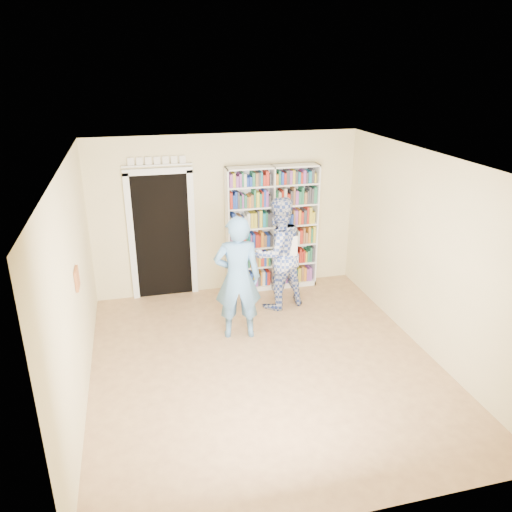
# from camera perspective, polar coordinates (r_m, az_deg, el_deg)

# --- Properties ---
(floor) EXTENTS (5.00, 5.00, 0.00)m
(floor) POSITION_cam_1_polar(r_m,az_deg,el_deg) (6.81, 1.01, -12.20)
(floor) COLOR #916746
(floor) RESTS_ON ground
(ceiling) EXTENTS (5.00, 5.00, 0.00)m
(ceiling) POSITION_cam_1_polar(r_m,az_deg,el_deg) (5.78, 1.18, 10.73)
(ceiling) COLOR white
(ceiling) RESTS_ON wall_back
(wall_back) EXTENTS (4.50, 0.00, 4.50)m
(wall_back) POSITION_cam_1_polar(r_m,az_deg,el_deg) (8.47, -3.35, 4.75)
(wall_back) COLOR beige
(wall_back) RESTS_ON floor
(wall_left) EXTENTS (0.00, 5.00, 5.00)m
(wall_left) POSITION_cam_1_polar(r_m,az_deg,el_deg) (6.03, -20.06, -3.63)
(wall_left) COLOR beige
(wall_left) RESTS_ON floor
(wall_right) EXTENTS (0.00, 5.00, 5.00)m
(wall_right) POSITION_cam_1_polar(r_m,az_deg,el_deg) (7.06, 19.00, 0.15)
(wall_right) COLOR beige
(wall_right) RESTS_ON floor
(bookshelf) EXTENTS (1.58, 0.30, 2.17)m
(bookshelf) POSITION_cam_1_polar(r_m,az_deg,el_deg) (8.56, 1.84, 3.20)
(bookshelf) COLOR white
(bookshelf) RESTS_ON floor
(doorway) EXTENTS (1.10, 0.08, 2.43)m
(doorway) POSITION_cam_1_polar(r_m,az_deg,el_deg) (8.37, -10.71, 2.99)
(doorway) COLOR black
(doorway) RESTS_ON floor
(wall_art) EXTENTS (0.03, 0.25, 0.25)m
(wall_art) POSITION_cam_1_polar(r_m,az_deg,el_deg) (6.19, -19.78, -2.43)
(wall_art) COLOR brown
(wall_art) RESTS_ON wall_left
(man_blue) EXTENTS (0.72, 0.53, 1.83)m
(man_blue) POSITION_cam_1_polar(r_m,az_deg,el_deg) (7.04, -2.12, -2.54)
(man_blue) COLOR #5386BA
(man_blue) RESTS_ON floor
(man_plaid) EXTENTS (1.04, 0.91, 1.83)m
(man_plaid) POSITION_cam_1_polar(r_m,az_deg,el_deg) (7.93, 2.53, 0.29)
(man_plaid) COLOR #32499A
(man_plaid) RESTS_ON floor
(paper_sheet) EXTENTS (0.23, 0.02, 0.33)m
(paper_sheet) POSITION_cam_1_polar(r_m,az_deg,el_deg) (7.69, 3.97, 1.05)
(paper_sheet) COLOR white
(paper_sheet) RESTS_ON man_plaid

